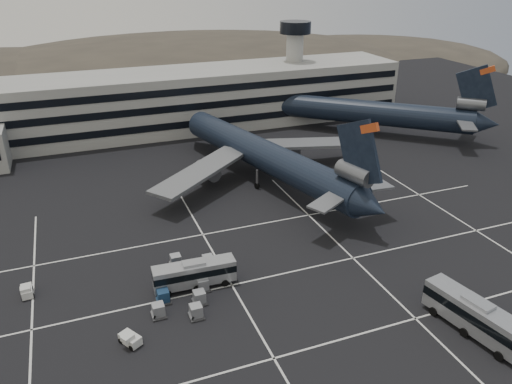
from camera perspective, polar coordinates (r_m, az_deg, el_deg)
ground at (r=64.38m, az=3.56°, el=-11.40°), size 260.00×260.00×0.00m
lane_markings at (r=65.24m, az=4.07°, el=-10.86°), size 90.00×55.62×0.01m
terminal at (r=123.59m, az=-11.52°, el=9.86°), size 125.00×26.00×24.00m
hills at (r=226.22m, az=-10.45°, el=11.77°), size 352.00×180.00×44.00m
trijet_main at (r=92.49m, az=1.19°, el=4.15°), size 45.91×56.92×18.08m
trijet_far at (r=122.99m, az=12.99°, el=8.93°), size 46.77×42.51×18.08m
bus_near at (r=61.99m, az=23.77°, el=-12.74°), size 5.08×12.63×4.35m
bus_far at (r=64.68m, az=-7.05°, el=-9.16°), size 10.65×3.07×3.72m
tug_a at (r=69.53m, az=-24.72°, el=-10.25°), size 1.63×2.50×1.53m
tug_b at (r=58.21m, az=-14.13°, el=-15.97°), size 2.55×2.87×1.59m
uld_cluster at (r=64.99m, az=-8.10°, el=-10.37°), size 10.70×14.06×1.65m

